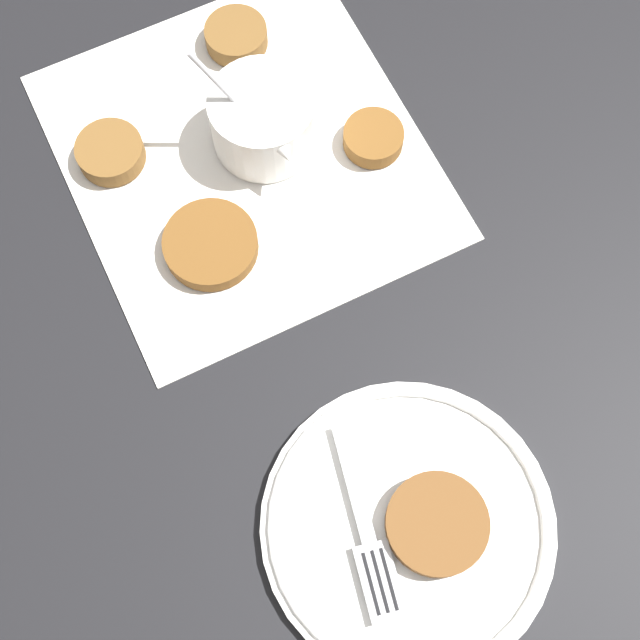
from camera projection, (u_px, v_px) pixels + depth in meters
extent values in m
plane|color=black|center=(224.00, 157.00, 0.84)|extent=(4.00, 4.00, 0.00)
cube|color=white|center=(244.00, 155.00, 0.84)|extent=(0.35, 0.33, 0.00)
cylinder|color=white|center=(265.00, 124.00, 0.81)|extent=(0.10, 0.10, 0.06)
cylinder|color=#C65123|center=(266.00, 131.00, 0.82)|extent=(0.08, 0.08, 0.03)
cone|color=white|center=(285.00, 152.00, 0.77)|extent=(0.02, 0.02, 0.02)
cylinder|color=silver|center=(229.00, 95.00, 0.78)|extent=(0.04, 0.05, 0.11)
cylinder|color=brown|center=(373.00, 138.00, 0.83)|extent=(0.06, 0.06, 0.02)
cylinder|color=brown|center=(236.00, 36.00, 0.87)|extent=(0.06, 0.06, 0.02)
cylinder|color=brown|center=(110.00, 152.00, 0.82)|extent=(0.06, 0.06, 0.02)
cylinder|color=brown|center=(211.00, 244.00, 0.79)|extent=(0.09, 0.09, 0.02)
cylinder|color=white|center=(408.00, 526.00, 0.72)|extent=(0.24, 0.24, 0.01)
torus|color=white|center=(409.00, 524.00, 0.71)|extent=(0.23, 0.23, 0.01)
cylinder|color=brown|center=(437.00, 524.00, 0.70)|extent=(0.08, 0.08, 0.01)
cube|color=silver|center=(353.00, 483.00, 0.72)|extent=(0.10, 0.03, 0.00)
cube|color=silver|center=(380.00, 582.00, 0.69)|extent=(0.06, 0.04, 0.00)
cube|color=black|center=(371.00, 584.00, 0.69)|extent=(0.05, 0.01, 0.00)
cube|color=black|center=(380.00, 581.00, 0.69)|extent=(0.05, 0.01, 0.00)
cube|color=black|center=(389.00, 579.00, 0.69)|extent=(0.05, 0.01, 0.00)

